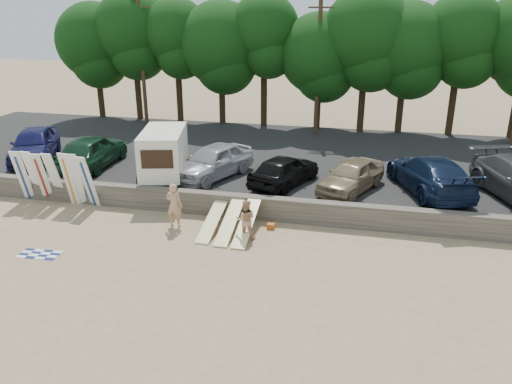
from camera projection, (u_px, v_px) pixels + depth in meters
ground at (214, 246)px, 19.03m from camera, size 120.00×120.00×0.00m
seawall at (234, 205)px, 21.60m from camera, size 44.00×0.50×1.00m
parking_lot at (269, 160)px, 28.49m from camera, size 44.00×14.50×0.70m
treeline at (295, 39)px, 32.71m from camera, size 34.22×6.02×9.08m
utility_poles at (318, 59)px, 31.30m from camera, size 25.80×0.26×9.00m
box_trailer at (164, 152)px, 23.82m from camera, size 2.85×4.11×2.40m
car_0 at (34, 144)px, 27.00m from camera, size 3.97×5.54×1.75m
car_1 at (92, 151)px, 25.79m from camera, size 2.33×5.20×1.74m
car_2 at (213, 161)px, 24.25m from camera, size 3.59×5.13×1.62m
car_3 at (284, 170)px, 23.23m from camera, size 3.21×4.61×1.46m
car_4 at (351, 175)px, 22.50m from camera, size 3.27×4.56×1.44m
car_5 at (430, 174)px, 22.36m from camera, size 4.07×6.11×1.65m
surfboard_upright_0 at (22, 176)px, 22.94m from camera, size 0.57×0.79×2.52m
surfboard_upright_1 at (34, 176)px, 22.99m from camera, size 0.55×0.82×2.51m
surfboard_upright_2 at (42, 178)px, 22.75m from camera, size 0.62×0.92×2.49m
surfboard_upright_3 at (55, 178)px, 22.75m from camera, size 0.54×0.86×2.50m
surfboard_upright_4 at (69, 179)px, 22.44m from camera, size 0.57×0.62×2.56m
surfboard_upright_5 at (76, 180)px, 22.39m from camera, size 0.57×0.68×2.55m
surfboard_upright_6 at (88, 182)px, 22.19m from camera, size 0.58×0.84×2.51m
surfboard_low_0 at (212, 220)px, 20.34m from camera, size 0.56×2.93×0.80m
surfboard_low_1 at (230, 222)px, 20.06m from camera, size 0.56×2.89×0.92m
surfboard_low_2 at (247, 223)px, 19.87m from camera, size 0.56×2.88×0.97m
beachgoer_a at (174, 205)px, 20.38m from camera, size 0.73×0.51×1.90m
beachgoer_b at (246, 220)px, 19.38m from camera, size 0.89×0.75×1.62m
cooler at (244, 219)px, 21.04m from camera, size 0.46×0.41×0.32m
gear_bag at (271, 226)px, 20.48m from camera, size 0.30×0.25×0.22m
beach_towel at (39, 254)px, 18.40m from camera, size 1.59×1.59×0.00m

